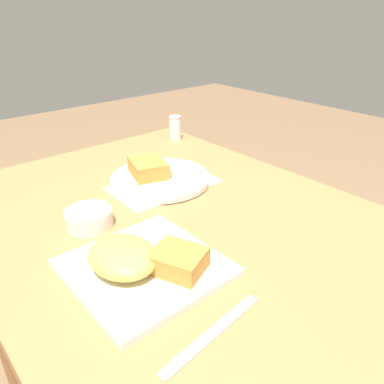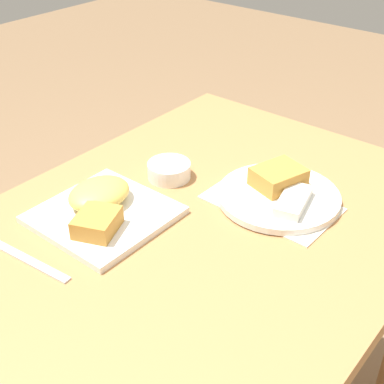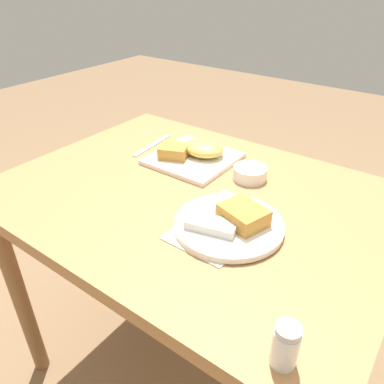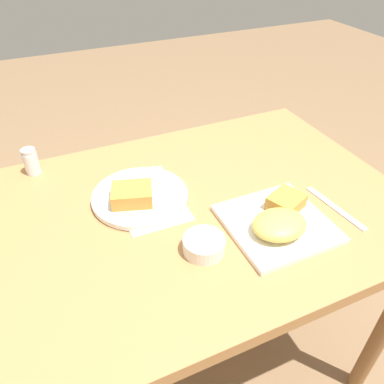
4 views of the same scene
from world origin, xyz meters
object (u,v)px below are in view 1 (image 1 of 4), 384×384
plate_square_near (141,262)px  sauce_ramekin (89,218)px  plate_oval_far (159,175)px  butter_knife (213,333)px  salt_shaker (175,129)px

plate_square_near → sauce_ramekin: size_ratio=2.52×
sauce_ramekin → plate_oval_far: bearing=108.6°
sauce_ramekin → butter_knife: sauce_ramekin is taller
plate_square_near → plate_oval_far: bearing=139.0°
plate_oval_far → plate_square_near: bearing=-41.0°
plate_oval_far → sauce_ramekin: (0.08, -0.23, 0.00)m
plate_square_near → plate_oval_far: size_ratio=0.95×
salt_shaker → butter_knife: (0.69, -0.48, -0.03)m
plate_square_near → salt_shaker: (-0.52, 0.48, 0.01)m
sauce_ramekin → salt_shaker: (-0.32, 0.48, 0.02)m
plate_square_near → butter_knife: 0.18m
plate_square_near → plate_oval_far: 0.36m
plate_square_near → plate_oval_far: plate_square_near is taller
sauce_ramekin → butter_knife: size_ratio=0.49×
salt_shaker → butter_knife: salt_shaker is taller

